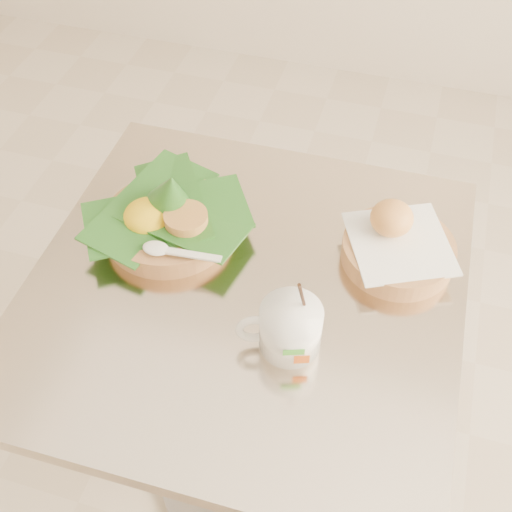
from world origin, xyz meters
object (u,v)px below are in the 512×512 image
(rice_basket, at_px, (167,216))
(bread_basket, at_px, (397,245))
(coffee_mug, at_px, (289,327))
(cafe_table, at_px, (247,358))

(rice_basket, height_order, bread_basket, rice_basket)
(coffee_mug, bearing_deg, rice_basket, 147.06)
(rice_basket, bearing_deg, coffee_mug, -32.94)
(coffee_mug, bearing_deg, bread_basket, 59.61)
(cafe_table, distance_m, rice_basket, 0.31)
(rice_basket, bearing_deg, cafe_table, -25.29)
(bread_basket, relative_size, coffee_mug, 1.32)
(cafe_table, bearing_deg, rice_basket, 154.71)
(bread_basket, height_order, coffee_mug, coffee_mug)
(cafe_table, height_order, bread_basket, bread_basket)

